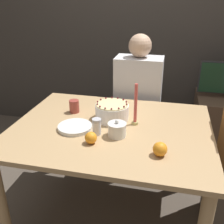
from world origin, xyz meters
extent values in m
plane|color=#4C4238|center=(0.00, 0.00, 0.00)|extent=(12.00, 12.00, 0.00)
cube|color=#38332D|center=(0.00, 1.40, 1.30)|extent=(8.00, 0.05, 2.60)
cube|color=tan|center=(0.00, 0.00, 0.73)|extent=(1.28, 1.00, 0.03)
cylinder|color=tan|center=(-0.58, -0.44, 0.36)|extent=(0.07, 0.07, 0.71)
cylinder|color=tan|center=(-0.58, 0.44, 0.36)|extent=(0.07, 0.07, 0.71)
cylinder|color=tan|center=(0.58, 0.44, 0.36)|extent=(0.07, 0.07, 0.71)
cylinder|color=white|center=(-0.02, 0.11, 0.79)|extent=(0.23, 0.23, 0.11)
cylinder|color=beige|center=(-0.02, 0.11, 0.85)|extent=(0.22, 0.22, 0.01)
sphere|color=maroon|center=(0.08, 0.11, 0.86)|extent=(0.01, 0.01, 0.01)
sphere|color=maroon|center=(0.07, 0.15, 0.86)|extent=(0.01, 0.01, 0.01)
sphere|color=maroon|center=(0.04, 0.19, 0.86)|extent=(0.01, 0.01, 0.01)
sphere|color=maroon|center=(0.00, 0.21, 0.86)|extent=(0.01, 0.01, 0.01)
sphere|color=maroon|center=(-0.04, 0.21, 0.86)|extent=(0.01, 0.01, 0.01)
sphere|color=maroon|center=(-0.08, 0.19, 0.86)|extent=(0.01, 0.01, 0.01)
sphere|color=maroon|center=(-0.11, 0.15, 0.86)|extent=(0.01, 0.01, 0.01)
sphere|color=maroon|center=(-0.12, 0.11, 0.86)|extent=(0.01, 0.01, 0.01)
sphere|color=maroon|center=(-0.11, 0.07, 0.86)|extent=(0.01, 0.01, 0.01)
sphere|color=maroon|center=(-0.08, 0.03, 0.86)|extent=(0.01, 0.01, 0.01)
sphere|color=maroon|center=(-0.04, 0.01, 0.86)|extent=(0.01, 0.01, 0.01)
sphere|color=maroon|center=(0.00, 0.01, 0.86)|extent=(0.01, 0.01, 0.01)
sphere|color=maroon|center=(0.04, 0.03, 0.86)|extent=(0.01, 0.01, 0.01)
sphere|color=maroon|center=(0.07, 0.07, 0.86)|extent=(0.01, 0.01, 0.01)
cylinder|color=silver|center=(0.06, -0.11, 0.78)|extent=(0.11, 0.11, 0.07)
cylinder|color=silver|center=(0.06, -0.11, 0.82)|extent=(0.11, 0.11, 0.01)
sphere|color=silver|center=(0.06, -0.11, 0.84)|extent=(0.02, 0.02, 0.02)
cylinder|color=white|center=(-0.06, -0.12, 0.78)|extent=(0.05, 0.05, 0.09)
cylinder|color=silver|center=(-0.06, -0.12, 0.84)|extent=(0.06, 0.06, 0.02)
cylinder|color=silver|center=(-0.22, -0.08, 0.74)|extent=(0.22, 0.22, 0.01)
cylinder|color=silver|center=(-0.22, -0.08, 0.75)|extent=(0.22, 0.22, 0.01)
cylinder|color=silver|center=(-0.22, -0.08, 0.76)|extent=(0.22, 0.22, 0.01)
cylinder|color=tan|center=(0.15, 0.07, 0.75)|extent=(0.05, 0.05, 0.02)
cylinder|color=#CC4C47|center=(0.15, 0.07, 0.89)|extent=(0.02, 0.02, 0.26)
cylinder|color=#993D33|center=(-0.31, 0.16, 0.79)|extent=(0.07, 0.07, 0.09)
sphere|color=orange|center=(0.33, -0.27, 0.78)|extent=(0.08, 0.08, 0.08)
sphere|color=orange|center=(-0.07, -0.23, 0.78)|extent=(0.07, 0.07, 0.07)
cube|color=#595960|center=(0.08, 0.70, 0.23)|extent=(0.34, 0.34, 0.45)
cube|color=silver|center=(0.08, 0.70, 0.75)|extent=(0.40, 0.24, 0.59)
sphere|color=#D8AD8C|center=(0.08, 0.70, 1.14)|extent=(0.19, 0.19, 0.19)
camera|label=1|loc=(0.35, -1.47, 1.53)|focal=42.00mm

